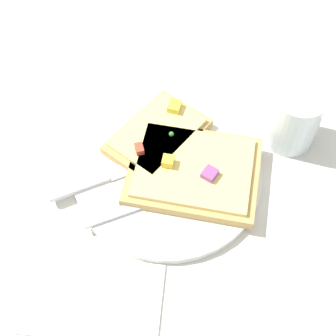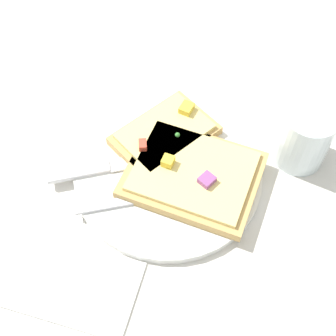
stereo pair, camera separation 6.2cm
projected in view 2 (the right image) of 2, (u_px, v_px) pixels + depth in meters
The scene contains 9 objects.
ground_plane at pixel (168, 177), 0.63m from camera, with size 4.00×4.00×0.00m, color beige.
plate at pixel (168, 175), 0.63m from camera, with size 0.25×0.25×0.01m.
fork at pixel (160, 195), 0.60m from camera, with size 0.18×0.11×0.01m.
knife at pixel (116, 165), 0.63m from camera, with size 0.20×0.12×0.01m.
pizza_slice_main at pixel (193, 173), 0.61m from camera, with size 0.18×0.15×0.03m.
pizza_slice_corner at pixel (165, 134), 0.65m from camera, with size 0.15×0.16×0.03m.
crumb_scatter at pixel (164, 178), 0.61m from camera, with size 0.10×0.06×0.01m.
drinking_glass at pixel (304, 137), 0.62m from camera, with size 0.07×0.07×0.09m.
napkin at pixel (70, 283), 0.55m from camera, with size 0.16×0.10×0.01m.
Camera 2 is at (-0.09, 0.33, 0.53)m, focal length 50.00 mm.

